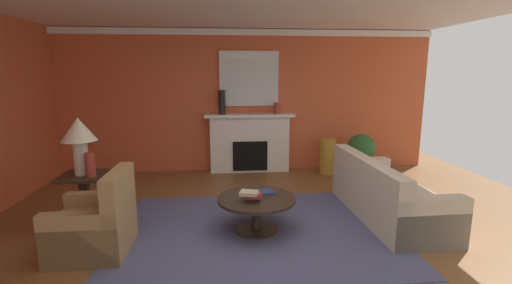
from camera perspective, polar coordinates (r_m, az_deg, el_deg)
name	(u,v)px	position (r m, az deg, el deg)	size (l,w,h in m)	color
ground_plane	(255,241)	(4.47, -0.14, -15.58)	(9.40, 9.40, 0.00)	brown
wall_fireplace	(241,101)	(7.34, -2.44, 6.58)	(7.83, 0.12, 2.87)	#C65633
crown_moulding	(241,32)	(7.28, -2.49, 17.23)	(7.83, 0.08, 0.12)	white
area_rug	(256,230)	(4.73, 0.08, -13.96)	(3.51, 2.64, 0.01)	#4C517A
fireplace	(250,144)	(7.26, -1.02, -0.39)	(1.80, 0.35, 1.20)	white
mantel_mirror	(249,79)	(7.24, -1.13, 10.15)	(1.19, 0.04, 1.09)	silver
sofa	(386,197)	(5.36, 20.11, -8.24)	(0.96, 2.13, 0.85)	beige
armchair_near_window	(96,226)	(4.48, -24.35, -12.27)	(0.80, 0.80, 0.95)	#9E7A4C
coffee_table	(256,206)	(4.60, 0.08, -10.24)	(1.00, 1.00, 0.45)	#2D2319
side_table	(85,196)	(5.25, -25.82, -7.88)	(0.56, 0.56, 0.70)	#2D2319
table_lamp	(79,135)	(5.06, -26.60, 1.01)	(0.44, 0.44, 0.75)	beige
vase_tall_corner	(328,156)	(7.30, 11.47, -2.25)	(0.33, 0.33, 0.71)	#B7892D
vase_mantel_left	(222,102)	(7.07, -5.50, 6.38)	(0.14, 0.14, 0.48)	black
vase_on_side_table	(90,165)	(4.97, -25.12, -3.36)	(0.12, 0.12, 0.32)	#9E3328
vase_mantel_right	(277,108)	(7.16, 3.40, 5.44)	(0.13, 0.13, 0.22)	#9E3328
book_red_cover	(266,192)	(4.70, 1.58, -8.05)	(0.18, 0.18, 0.03)	navy
book_art_folio	(253,195)	(4.44, -0.42, -8.55)	(0.18, 0.16, 0.06)	maroon
book_small_novel	(249,193)	(4.37, -1.14, -8.19)	(0.22, 0.17, 0.04)	tan
potted_plant	(361,151)	(7.26, 16.54, -1.45)	(0.56, 0.56, 0.83)	#333333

